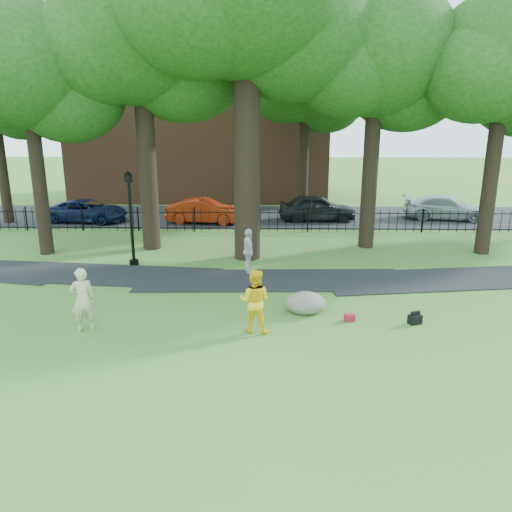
{
  "coord_description": "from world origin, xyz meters",
  "views": [
    {
      "loc": [
        0.83,
        -13.84,
        6.01
      ],
      "look_at": [
        0.48,
        2.0,
        1.5
      ],
      "focal_mm": 35.0,
      "sensor_mm": 36.0,
      "label": 1
    }
  ],
  "objects_px": {
    "big_tree": "(250,2)",
    "boulder": "(306,301)",
    "red_sedan": "(204,211)",
    "woman": "(83,300)",
    "lamppost": "(131,220)",
    "man": "(255,301)"
  },
  "relations": [
    {
      "from": "man",
      "to": "lamppost",
      "type": "relative_size",
      "value": 0.48
    },
    {
      "from": "boulder",
      "to": "red_sedan",
      "type": "distance_m",
      "value": 14.11
    },
    {
      "from": "big_tree",
      "to": "woman",
      "type": "distance_m",
      "value": 12.86
    },
    {
      "from": "big_tree",
      "to": "boulder",
      "type": "bearing_deg",
      "value": -72.88
    },
    {
      "from": "man",
      "to": "boulder",
      "type": "distance_m",
      "value": 2.21
    },
    {
      "from": "woman",
      "to": "boulder",
      "type": "relative_size",
      "value": 1.5
    },
    {
      "from": "big_tree",
      "to": "boulder",
      "type": "distance_m",
      "value": 11.78
    },
    {
      "from": "boulder",
      "to": "red_sedan",
      "type": "bearing_deg",
      "value": 109.89
    },
    {
      "from": "big_tree",
      "to": "man",
      "type": "xyz_separation_m",
      "value": [
        0.37,
        -7.74,
        -9.21
      ]
    },
    {
      "from": "lamppost",
      "to": "red_sedan",
      "type": "bearing_deg",
      "value": 88.84
    },
    {
      "from": "big_tree",
      "to": "red_sedan",
      "type": "height_order",
      "value": "big_tree"
    },
    {
      "from": "big_tree",
      "to": "red_sedan",
      "type": "xyz_separation_m",
      "value": [
        -2.87,
        6.99,
        -9.44
      ]
    },
    {
      "from": "big_tree",
      "to": "woman",
      "type": "relative_size",
      "value": 7.65
    },
    {
      "from": "big_tree",
      "to": "lamppost",
      "type": "distance_m",
      "value": 9.62
    },
    {
      "from": "lamppost",
      "to": "boulder",
      "type": "bearing_deg",
      "value": -24.75
    },
    {
      "from": "woman",
      "to": "lamppost",
      "type": "relative_size",
      "value": 0.48
    },
    {
      "from": "big_tree",
      "to": "boulder",
      "type": "height_order",
      "value": "big_tree"
    },
    {
      "from": "lamppost",
      "to": "red_sedan",
      "type": "xyz_separation_m",
      "value": [
        1.91,
        8.29,
        -1.2
      ]
    },
    {
      "from": "boulder",
      "to": "red_sedan",
      "type": "height_order",
      "value": "red_sedan"
    },
    {
      "from": "big_tree",
      "to": "lamppost",
      "type": "bearing_deg",
      "value": -164.86
    },
    {
      "from": "red_sedan",
      "to": "woman",
      "type": "bearing_deg",
      "value": 178.48
    },
    {
      "from": "man",
      "to": "boulder",
      "type": "bearing_deg",
      "value": -126.17
    }
  ]
}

